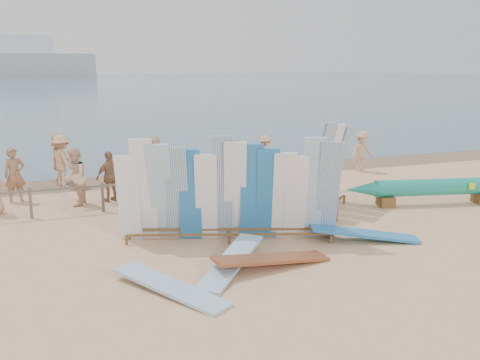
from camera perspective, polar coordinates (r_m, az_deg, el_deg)
name	(u,v)px	position (r m, az deg, el deg)	size (l,w,h in m)	color
ground	(193,235)	(13.26, -5.26, -6.19)	(160.00, 160.00, 0.00)	tan
ocean	(69,82)	(140.27, -18.67, 10.41)	(320.00, 240.00, 0.02)	#405E72
wet_sand_strip	(147,178)	(20.07, -10.40, 0.21)	(40.00, 2.60, 0.01)	#816248
distant_ship	(27,62)	(192.38, -22.81, 12.15)	(45.00, 8.00, 14.00)	#999EA3
fence	(169,186)	(15.90, -8.01, -0.68)	(12.08, 0.08, 0.90)	#65594C
main_surfboard_rack	(229,194)	(12.43, -1.22, -1.63)	(5.35, 2.29, 2.70)	brown
side_surfboard_rack	(325,170)	(15.45, 9.48, 1.16)	(2.39, 1.87, 2.71)	brown
outrigger_canoe	(435,188)	(17.04, 21.06, -0.85)	(5.83, 1.75, 0.83)	brown
vendor_table	(323,209)	(14.36, 9.27, -3.25)	(0.97, 0.78, 1.13)	brown
flat_board_a	(170,292)	(10.18, -7.90, -12.36)	(0.56, 2.70, 0.07)	#84B0D4
flat_board_c	(272,267)	(11.26, 3.60, -9.71)	(0.56, 2.70, 0.07)	brown
flat_board_d	(364,241)	(13.17, 13.77, -6.67)	(0.56, 2.70, 0.07)	#246FB4
flat_board_b	(231,269)	(11.14, -0.99, -9.94)	(0.56, 2.70, 0.07)	#84B0D4
beach_chair_left	(167,194)	(16.54, -8.15, -1.52)	(0.75, 0.75, 0.85)	#B62E13
beach_chair_right	(223,188)	(17.24, -1.87, -0.88)	(0.52, 0.54, 0.78)	#B62E13
stroller	(257,180)	(17.40, 1.92, 0.04)	(0.66, 0.89, 1.15)	#B62E13
beachgoer_7	(237,160)	(19.25, -0.40, 2.23)	(0.56, 0.31, 1.54)	#8C6042
beachgoer_3	(63,161)	(19.25, -19.30, 2.03)	(1.22, 0.50, 1.89)	tan
beachgoer_9	(265,155)	(20.38, 2.85, 2.85)	(1.01, 0.42, 1.57)	tan
beachgoer_extra_0	(362,151)	(21.40, 13.54, 3.13)	(1.08, 0.45, 1.68)	tan
beachgoer_4	(110,177)	(16.74, -14.36, 0.38)	(0.96, 0.41, 1.64)	#8C6042
beachgoer_1	(15,175)	(17.64, -23.98, 0.51)	(0.65, 0.35, 1.77)	#8C6042
beachgoer_11	(60,158)	(19.83, -19.58, 2.29)	(1.74, 0.56, 1.88)	beige
beachgoer_2	(75,177)	(16.54, -18.06, 0.31)	(0.88, 0.42, 1.81)	beige
beachgoer_5	(154,161)	(18.64, -9.64, 2.13)	(1.69, 0.55, 1.82)	beige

